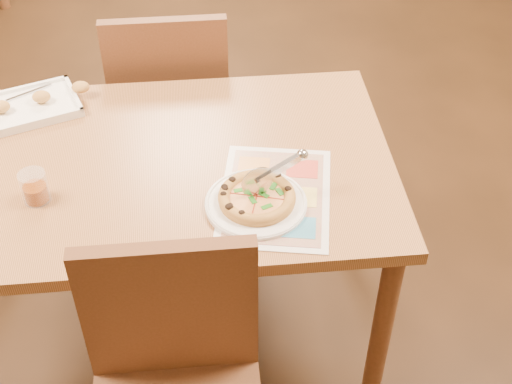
{
  "coord_description": "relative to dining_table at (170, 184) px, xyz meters",
  "views": [
    {
      "loc": [
        0.1,
        -1.6,
        2.03
      ],
      "look_at": [
        0.24,
        -0.21,
        0.77
      ],
      "focal_mm": 50.0,
      "sensor_mm": 36.0,
      "label": 1
    }
  ],
  "objects": [
    {
      "name": "chair_near",
      "position": [
        0.0,
        -0.6,
        -0.07
      ],
      "size": [
        0.42,
        0.42,
        0.47
      ],
      "color": "brown",
      "rests_on": "ground"
    },
    {
      "name": "dining_table",
      "position": [
        0.0,
        0.0,
        0.0
      ],
      "size": [
        1.3,
        0.85,
        0.72
      ],
      "color": "#A66C42",
      "rests_on": "ground"
    },
    {
      "name": "pizza",
      "position": [
        0.24,
        -0.2,
        0.11
      ],
      "size": [
        0.21,
        0.21,
        0.03
      ],
      "rotation": [
        0.0,
        0.0,
        -0.28
      ],
      "color": "#C58743",
      "rests_on": "plate"
    },
    {
      "name": "plate",
      "position": [
        0.24,
        -0.21,
        0.09
      ],
      "size": [
        0.3,
        0.3,
        0.01
      ],
      "primitive_type": "cylinder",
      "rotation": [
        0.0,
        0.0,
        -0.1
      ],
      "color": "white",
      "rests_on": "dining_table"
    },
    {
      "name": "glass_tumbler",
      "position": [
        -0.35,
        -0.13,
        0.13
      ],
      "size": [
        0.07,
        0.07,
        0.09
      ],
      "rotation": [
        0.0,
        0.0,
        -0.07
      ],
      "color": "#813609",
      "rests_on": "dining_table"
    },
    {
      "name": "menu",
      "position": [
        0.29,
        -0.18,
        0.09
      ],
      "size": [
        0.37,
        0.46,
        0.0
      ],
      "primitive_type": "cube",
      "rotation": [
        0.0,
        0.0,
        -0.19
      ],
      "color": "silver",
      "rests_on": "dining_table"
    },
    {
      "name": "appetizer_tray",
      "position": [
        -0.42,
        0.3,
        0.1
      ],
      "size": [
        0.37,
        0.3,
        0.06
      ],
      "rotation": [
        0.0,
        0.0,
        0.34
      ],
      "color": "white",
      "rests_on": "dining_table"
    },
    {
      "name": "pizza_cutter",
      "position": [
        0.28,
        -0.18,
        0.18
      ],
      "size": [
        0.17,
        0.06,
        0.1
      ],
      "rotation": [
        0.0,
        0.0,
        0.32
      ],
      "color": "silver",
      "rests_on": "pizza"
    },
    {
      "name": "chair_far",
      "position": [
        -0.0,
        0.6,
        -0.07
      ],
      "size": [
        0.42,
        0.42,
        0.47
      ],
      "rotation": [
        0.0,
        0.0,
        3.14
      ],
      "color": "brown",
      "rests_on": "ground"
    }
  ]
}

